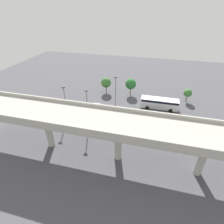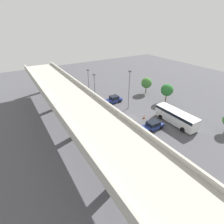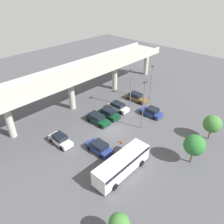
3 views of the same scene
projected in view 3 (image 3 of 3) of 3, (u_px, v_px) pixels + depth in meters
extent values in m
plane|color=#4C4C51|center=(113.00, 130.00, 38.12)|extent=(108.07, 108.07, 0.00)
cube|color=#ADAAA0|center=(69.00, 75.00, 40.85)|extent=(50.43, 6.96, 0.90)
cube|color=#ADAAA0|center=(81.00, 77.00, 38.54)|extent=(50.43, 0.30, 0.55)
cube|color=#ADAAA0|center=(59.00, 68.00, 42.40)|extent=(50.43, 0.30, 0.55)
cylinder|color=#ADAAA0|center=(9.00, 119.00, 34.98)|extent=(1.18, 1.18, 6.64)
cylinder|color=#ADAAA0|center=(71.00, 94.00, 42.83)|extent=(1.18, 1.18, 6.64)
cylinder|color=#ADAAA0|center=(115.00, 76.00, 50.68)|extent=(1.18, 1.18, 6.64)
cylinder|color=#ADAAA0|center=(146.00, 62.00, 58.54)|extent=(1.18, 1.18, 6.64)
cube|color=silver|center=(61.00, 141.00, 34.80)|extent=(1.77, 4.41, 0.71)
cube|color=black|center=(60.00, 137.00, 34.50)|extent=(1.63, 2.19, 0.68)
cylinder|color=black|center=(71.00, 143.00, 34.68)|extent=(0.22, 0.65, 0.65)
cylinder|color=black|center=(61.00, 148.00, 33.55)|extent=(0.22, 0.65, 0.65)
cylinder|color=black|center=(60.00, 136.00, 36.27)|extent=(0.22, 0.65, 0.65)
cylinder|color=black|center=(51.00, 141.00, 35.14)|extent=(0.22, 0.65, 0.65)
cube|color=navy|center=(99.00, 148.00, 33.25)|extent=(1.91, 4.33, 0.70)
cube|color=black|center=(100.00, 145.00, 32.82)|extent=(1.76, 2.30, 0.69)
cylinder|color=black|center=(89.00, 148.00, 33.53)|extent=(0.22, 0.68, 0.68)
cylinder|color=black|center=(98.00, 142.00, 34.75)|extent=(0.22, 0.68, 0.68)
cylinder|color=black|center=(101.00, 157.00, 31.97)|extent=(0.22, 0.68, 0.68)
cylinder|color=black|center=(110.00, 150.00, 33.19)|extent=(0.22, 0.68, 0.68)
cube|color=#0C381E|center=(98.00, 120.00, 39.90)|extent=(1.92, 4.76, 0.67)
cube|color=black|center=(96.00, 116.00, 39.79)|extent=(1.77, 2.84, 0.67)
cylinder|color=black|center=(108.00, 122.00, 39.75)|extent=(0.22, 0.67, 0.67)
cylinder|color=black|center=(100.00, 126.00, 38.53)|extent=(0.22, 0.67, 0.67)
cylinder|color=black|center=(96.00, 116.00, 41.46)|extent=(0.22, 0.67, 0.67)
cylinder|color=black|center=(89.00, 120.00, 40.24)|extent=(0.22, 0.67, 0.67)
cube|color=#0C381E|center=(109.00, 114.00, 41.46)|extent=(1.92, 4.32, 0.76)
cube|color=black|center=(108.00, 111.00, 41.16)|extent=(1.76, 2.46, 0.69)
cylinder|color=black|center=(118.00, 116.00, 41.42)|extent=(0.22, 0.63, 0.63)
cylinder|color=black|center=(111.00, 120.00, 40.19)|extent=(0.22, 0.63, 0.63)
cylinder|color=black|center=(108.00, 111.00, 42.97)|extent=(0.22, 0.63, 0.63)
cylinder|color=black|center=(100.00, 115.00, 41.75)|extent=(0.22, 0.63, 0.63)
cube|color=silver|center=(118.00, 108.00, 43.67)|extent=(1.81, 4.47, 0.71)
cube|color=black|center=(118.00, 104.00, 43.40)|extent=(1.66, 2.66, 0.61)
cylinder|color=black|center=(127.00, 109.00, 43.55)|extent=(0.22, 0.70, 0.70)
cylinder|color=black|center=(120.00, 113.00, 42.39)|extent=(0.22, 0.70, 0.70)
cylinder|color=black|center=(116.00, 104.00, 45.16)|extent=(0.22, 0.70, 0.70)
cylinder|color=black|center=(110.00, 108.00, 44.00)|extent=(0.22, 0.70, 0.70)
cube|color=navy|center=(151.00, 113.00, 42.00)|extent=(1.87, 4.36, 0.73)
cube|color=black|center=(153.00, 110.00, 41.43)|extent=(1.72, 2.03, 0.76)
cylinder|color=black|center=(142.00, 113.00, 42.30)|extent=(0.22, 0.64, 0.64)
cylinder|color=black|center=(148.00, 109.00, 43.49)|extent=(0.22, 0.64, 0.64)
cylinder|color=black|center=(154.00, 118.00, 40.73)|extent=(0.22, 0.64, 0.64)
cylinder|color=black|center=(159.00, 114.00, 41.92)|extent=(0.22, 0.64, 0.64)
cube|color=brown|center=(136.00, 98.00, 47.08)|extent=(1.78, 4.89, 0.76)
cube|color=black|center=(136.00, 95.00, 46.82)|extent=(1.64, 2.58, 0.72)
cylinder|color=black|center=(145.00, 100.00, 46.90)|extent=(0.22, 0.62, 0.62)
cylinder|color=black|center=(139.00, 103.00, 45.76)|extent=(0.22, 0.62, 0.62)
cylinder|color=black|center=(133.00, 95.00, 48.66)|extent=(0.22, 0.62, 0.62)
cylinder|color=black|center=(128.00, 98.00, 47.52)|extent=(0.22, 0.62, 0.62)
cube|color=white|center=(122.00, 164.00, 29.15)|extent=(8.98, 2.43, 2.38)
cube|color=black|center=(122.00, 160.00, 28.71)|extent=(8.80, 2.48, 0.52)
cylinder|color=black|center=(128.00, 155.00, 32.12)|extent=(0.92, 0.29, 0.92)
cylinder|color=black|center=(141.00, 163.00, 30.68)|extent=(0.92, 0.29, 0.92)
cylinder|color=black|center=(101.00, 176.00, 28.65)|extent=(0.92, 0.29, 0.92)
cylinder|color=black|center=(115.00, 187.00, 27.21)|extent=(0.92, 0.29, 0.92)
cylinder|color=slate|center=(143.00, 107.00, 36.38)|extent=(0.16, 0.16, 8.70)
cube|color=#333338|center=(145.00, 82.00, 34.05)|extent=(0.70, 0.35, 0.20)
cylinder|color=slate|center=(131.00, 90.00, 43.01)|extent=(0.16, 0.16, 7.82)
cube|color=#333338|center=(132.00, 70.00, 40.91)|extent=(0.70, 0.35, 0.20)
cylinder|color=slate|center=(151.00, 83.00, 45.97)|extent=(0.16, 0.16, 7.41)
cube|color=#333338|center=(153.00, 66.00, 43.97)|extent=(0.70, 0.35, 0.20)
sphere|color=#3D7533|center=(119.00, 224.00, 21.05)|extent=(2.12, 2.12, 2.12)
cylinder|color=brown|center=(191.00, 157.00, 31.04)|extent=(0.24, 0.24, 1.89)
sphere|color=#286B2D|center=(194.00, 145.00, 29.88)|extent=(2.98, 2.98, 2.98)
cylinder|color=brown|center=(209.00, 134.00, 35.67)|extent=(0.24, 0.24, 1.73)
sphere|color=#3D7533|center=(212.00, 124.00, 34.58)|extent=(2.88, 2.88, 2.88)
cube|color=black|center=(122.00, 143.00, 35.18)|extent=(0.44, 0.44, 0.04)
cone|color=#EA590F|center=(122.00, 141.00, 35.01)|extent=(0.40, 0.40, 0.70)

